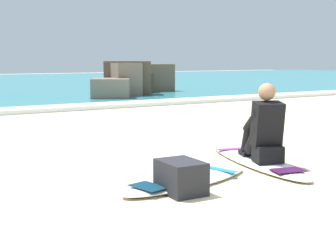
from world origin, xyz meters
The scene contains 7 objects.
ground_plane centered at (0.00, 0.00, 0.00)m, with size 80.00×80.00×0.00m, color beige.
breaking_foam centered at (0.00, 7.98, 0.06)m, with size 80.00×0.90×0.11m, color white.
surfboard_main centered at (1.09, 0.53, 0.04)m, with size 1.04×2.33×0.08m.
surfer_seated centered at (1.07, 0.37, 0.44)m, with size 0.56×0.77×0.95m.
surfboard_spare_near centered at (-0.19, 0.19, 0.04)m, with size 1.85×0.88×0.08m.
rock_outcrop_distant centered at (4.84, 10.94, 0.50)m, with size 4.25×3.54×1.24m.
beach_bag centered at (-0.46, -0.07, 0.16)m, with size 0.36×0.48×0.32m, color #232328.
Camera 1 is at (-3.03, -3.88, 1.30)m, focal length 51.44 mm.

